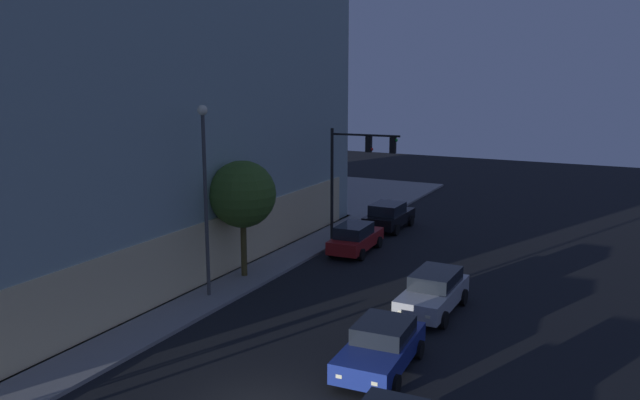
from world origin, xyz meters
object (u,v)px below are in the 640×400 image
at_px(car_blue, 381,346).
at_px(sidewalk_tree, 243,194).
at_px(car_silver, 433,292).
at_px(traffic_light_far_corner, 356,162).
at_px(modern_building, 42,65).
at_px(car_red, 355,238).
at_px(car_black, 389,216).
at_px(street_lamp_sidewalk, 205,179).

bearing_deg(car_blue, sidewalk_tree, 57.39).
bearing_deg(car_silver, traffic_light_far_corner, 40.49).
bearing_deg(modern_building, traffic_light_far_corner, -57.88).
distance_m(modern_building, car_blue, 24.07).
bearing_deg(car_red, car_black, 2.76).
xyz_separation_m(car_red, car_black, (5.92, 0.29, 0.03)).
bearing_deg(car_silver, car_blue, 179.77).
height_order(traffic_light_far_corner, car_red, traffic_light_far_corner).
bearing_deg(car_blue, car_silver, -0.23).
bearing_deg(car_black, street_lamp_sidewalk, 170.67).
height_order(car_silver, car_black, car_black).
relative_size(street_lamp_sidewalk, car_silver, 1.77).
bearing_deg(car_silver, car_black, 28.16).
relative_size(modern_building, sidewalk_tree, 5.42).
bearing_deg(traffic_light_far_corner, car_red, -156.62).
relative_size(modern_building, car_black, 6.70).
height_order(traffic_light_far_corner, street_lamp_sidewalk, street_lamp_sidewalk).
bearing_deg(sidewalk_tree, car_blue, -122.61).
xyz_separation_m(modern_building, traffic_light_far_corner, (8.96, -14.27, -5.40)).
bearing_deg(modern_building, car_black, -48.34).
height_order(car_red, car_black, car_black).
height_order(traffic_light_far_corner, sidewalk_tree, traffic_light_far_corner).
relative_size(traffic_light_far_corner, car_silver, 1.39).
height_order(traffic_light_far_corner, car_blue, traffic_light_far_corner).
xyz_separation_m(street_lamp_sidewalk, car_silver, (2.88, -9.32, -4.47)).
bearing_deg(car_black, car_silver, -151.84).
bearing_deg(modern_building, car_blue, -104.11).
bearing_deg(traffic_light_far_corner, car_blue, -153.29).
bearing_deg(car_blue, traffic_light_far_corner, 26.71).
xyz_separation_m(modern_building, car_silver, (0.47, -21.51, -9.33)).
bearing_deg(car_silver, modern_building, 91.25).
bearing_deg(car_red, car_silver, -136.05).
distance_m(modern_building, street_lamp_sidewalk, 13.34).
height_order(street_lamp_sidewalk, car_blue, street_lamp_sidewalk).
bearing_deg(street_lamp_sidewalk, modern_building, 78.83).
bearing_deg(car_red, car_blue, -152.84).
distance_m(sidewalk_tree, car_silver, 10.02).
bearing_deg(car_red, street_lamp_sidewalk, 163.55).
bearing_deg(car_black, traffic_light_far_corner, 173.50).
distance_m(traffic_light_far_corner, car_red, 4.40).
xyz_separation_m(traffic_light_far_corner, car_silver, (-8.49, -7.25, -3.93)).
bearing_deg(sidewalk_tree, car_silver, -91.08).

